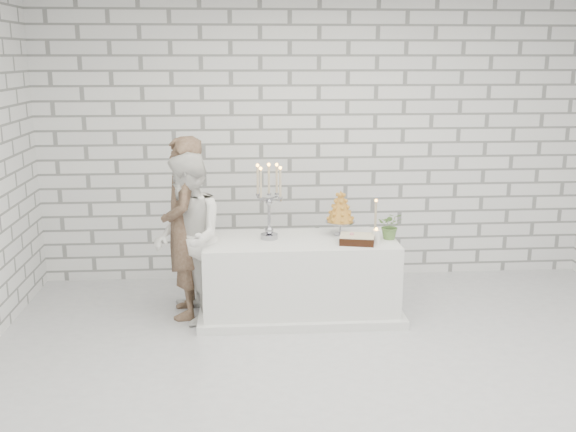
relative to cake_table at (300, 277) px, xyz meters
The scene contains 12 objects.
ground 1.42m from the cake_table, 77.52° to the right, with size 6.00×5.00×0.01m, color silver.
wall_back 1.64m from the cake_table, 75.61° to the left, with size 6.00×0.01×3.00m, color white.
wall_front 4.01m from the cake_table, 85.58° to the right, with size 6.00×0.01×3.00m, color white.
cake_table is the anchor object (origin of this frame).
groom 1.19m from the cake_table, behind, with size 0.63×0.41×1.72m, color #4B3425.
bride 1.12m from the cake_table, behind, with size 0.77×0.60×1.59m, color white.
candelabra 0.79m from the cake_table, behind, with size 0.29×0.29×0.72m, color #9998A2, non-canonical shape.
croquembouche 0.73m from the cake_table, 17.77° to the left, with size 0.28×0.28×0.44m, color #B37528, non-canonical shape.
chocolate_cake 0.68m from the cake_table, 19.63° to the right, with size 0.31×0.22×0.08m, color black.
pillar_candle 0.83m from the cake_table, 13.31° to the right, with size 0.08×0.08×0.12m, color white.
extra_taper 0.93m from the cake_table, 10.96° to the left, with size 0.06×0.06×0.32m, color #C4AF90.
flowers 0.99m from the cake_table, ahead, with size 0.23×0.20×0.26m, color #3A5E2D.
Camera 1 is at (-0.84, -4.63, 2.43)m, focal length 41.35 mm.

